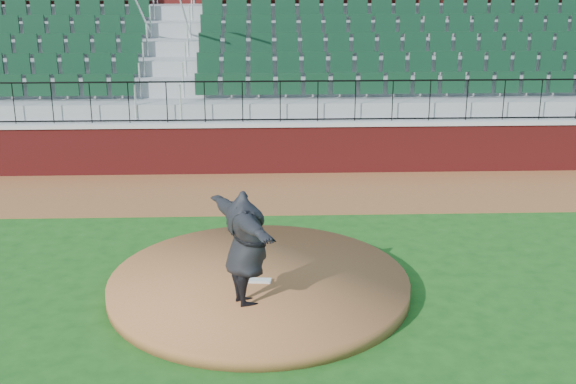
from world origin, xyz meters
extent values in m
plane|color=#174B15|center=(0.00, 0.00, 0.00)|extent=(90.00, 90.00, 0.00)
cube|color=brown|center=(0.00, 5.40, 0.01)|extent=(34.00, 3.20, 0.01)
cube|color=maroon|center=(0.00, 7.00, 0.60)|extent=(34.00, 0.35, 1.20)
cube|color=#B7B7B7|center=(0.00, 7.00, 1.25)|extent=(34.00, 0.45, 0.10)
cube|color=maroon|center=(0.00, 12.52, 2.75)|extent=(34.00, 0.50, 5.50)
cylinder|color=brown|center=(-0.53, 0.10, 0.12)|extent=(5.00, 5.00, 0.25)
cube|color=silver|center=(-0.63, 0.00, 0.27)|extent=(0.61, 0.20, 0.04)
imported|color=black|center=(-0.72, -0.78, 1.17)|extent=(1.46, 2.33, 1.84)
camera|label=1|loc=(-0.46, -11.66, 5.70)|focal=48.32mm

